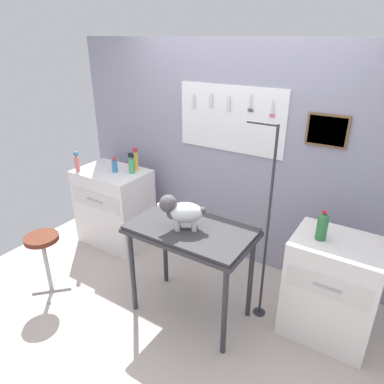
{
  "coord_description": "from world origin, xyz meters",
  "views": [
    {
      "loc": [
        1.45,
        -1.88,
        2.32
      ],
      "look_at": [
        0.06,
        0.31,
        1.15
      ],
      "focal_mm": 32.8,
      "sensor_mm": 36.0,
      "label": 1
    }
  ],
  "objects_px": {
    "grooming_arm": "(266,236)",
    "dog": "(180,211)",
    "detangler_spray": "(131,165)",
    "counter_left": "(115,207)",
    "soda_bottle": "(322,226)",
    "cabinet_right": "(331,288)",
    "stool": "(43,248)",
    "grooming_table": "(191,237)"
  },
  "relations": [
    {
      "from": "counter_left",
      "to": "detangler_spray",
      "type": "bearing_deg",
      "value": 16.78
    },
    {
      "from": "grooming_table",
      "to": "dog",
      "type": "distance_m",
      "value": 0.26
    },
    {
      "from": "cabinet_right",
      "to": "stool",
      "type": "bearing_deg",
      "value": -158.6
    },
    {
      "from": "detangler_spray",
      "to": "stool",
      "type": "bearing_deg",
      "value": -96.66
    },
    {
      "from": "grooming_table",
      "to": "soda_bottle",
      "type": "xyz_separation_m",
      "value": [
        0.93,
        0.38,
        0.21
      ]
    },
    {
      "from": "dog",
      "to": "counter_left",
      "type": "bearing_deg",
      "value": 156.21
    },
    {
      "from": "stool",
      "to": "dog",
      "type": "bearing_deg",
      "value": 20.32
    },
    {
      "from": "dog",
      "to": "cabinet_right",
      "type": "height_order",
      "value": "dog"
    },
    {
      "from": "stool",
      "to": "detangler_spray",
      "type": "distance_m",
      "value": 1.24
    },
    {
      "from": "detangler_spray",
      "to": "grooming_arm",
      "type": "bearing_deg",
      "value": -10.09
    },
    {
      "from": "grooming_table",
      "to": "counter_left",
      "type": "bearing_deg",
      "value": 158.87
    },
    {
      "from": "dog",
      "to": "soda_bottle",
      "type": "height_order",
      "value": "dog"
    },
    {
      "from": "grooming_arm",
      "to": "stool",
      "type": "xyz_separation_m",
      "value": [
        -1.83,
        -0.83,
        -0.31
      ]
    },
    {
      "from": "stool",
      "to": "detangler_spray",
      "type": "bearing_deg",
      "value": 83.34
    },
    {
      "from": "counter_left",
      "to": "soda_bottle",
      "type": "xyz_separation_m",
      "value": [
        2.35,
        -0.16,
        0.54
      ]
    },
    {
      "from": "grooming_arm",
      "to": "detangler_spray",
      "type": "distance_m",
      "value": 1.74
    },
    {
      "from": "grooming_arm",
      "to": "stool",
      "type": "distance_m",
      "value": 2.03
    },
    {
      "from": "soda_bottle",
      "to": "cabinet_right",
      "type": "bearing_deg",
      "value": 16.9
    },
    {
      "from": "dog",
      "to": "detangler_spray",
      "type": "distance_m",
      "value": 1.29
    },
    {
      "from": "cabinet_right",
      "to": "counter_left",
      "type": "bearing_deg",
      "value": 177.21
    },
    {
      "from": "dog",
      "to": "detangler_spray",
      "type": "xyz_separation_m",
      "value": [
        -1.11,
        0.67,
        -0.03
      ]
    },
    {
      "from": "detangler_spray",
      "to": "soda_bottle",
      "type": "xyz_separation_m",
      "value": [
        2.11,
        -0.24,
        -0.01
      ]
    },
    {
      "from": "grooming_table",
      "to": "stool",
      "type": "bearing_deg",
      "value": -158.79
    },
    {
      "from": "counter_left",
      "to": "detangler_spray",
      "type": "relative_size",
      "value": 3.94
    },
    {
      "from": "dog",
      "to": "soda_bottle",
      "type": "xyz_separation_m",
      "value": [
        1.0,
        0.43,
        -0.04
      ]
    },
    {
      "from": "detangler_spray",
      "to": "cabinet_right",
      "type": "bearing_deg",
      "value": -4.98
    },
    {
      "from": "grooming_arm",
      "to": "dog",
      "type": "height_order",
      "value": "grooming_arm"
    },
    {
      "from": "soda_bottle",
      "to": "grooming_arm",
      "type": "bearing_deg",
      "value": -171.16
    },
    {
      "from": "cabinet_right",
      "to": "dog",
      "type": "bearing_deg",
      "value": -157.43
    },
    {
      "from": "grooming_arm",
      "to": "dog",
      "type": "distance_m",
      "value": 0.73
    },
    {
      "from": "grooming_arm",
      "to": "detangler_spray",
      "type": "relative_size",
      "value": 7.5
    },
    {
      "from": "grooming_arm",
      "to": "counter_left",
      "type": "xyz_separation_m",
      "value": [
        -1.95,
        0.23,
        -0.36
      ]
    },
    {
      "from": "grooming_arm",
      "to": "stool",
      "type": "height_order",
      "value": "grooming_arm"
    },
    {
      "from": "grooming_table",
      "to": "counter_left",
      "type": "height_order",
      "value": "counter_left"
    },
    {
      "from": "dog",
      "to": "soda_bottle",
      "type": "relative_size",
      "value": 1.58
    },
    {
      "from": "grooming_arm",
      "to": "stool",
      "type": "relative_size",
      "value": 2.74
    },
    {
      "from": "counter_left",
      "to": "dog",
      "type": "bearing_deg",
      "value": -23.79
    },
    {
      "from": "grooming_table",
      "to": "counter_left",
      "type": "distance_m",
      "value": 1.56
    },
    {
      "from": "dog",
      "to": "stool",
      "type": "relative_size",
      "value": 0.6
    },
    {
      "from": "detangler_spray",
      "to": "dog",
      "type": "bearing_deg",
      "value": -31.22
    },
    {
      "from": "counter_left",
      "to": "soda_bottle",
      "type": "relative_size",
      "value": 3.81
    },
    {
      "from": "grooming_table",
      "to": "dog",
      "type": "relative_size",
      "value": 2.72
    }
  ]
}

